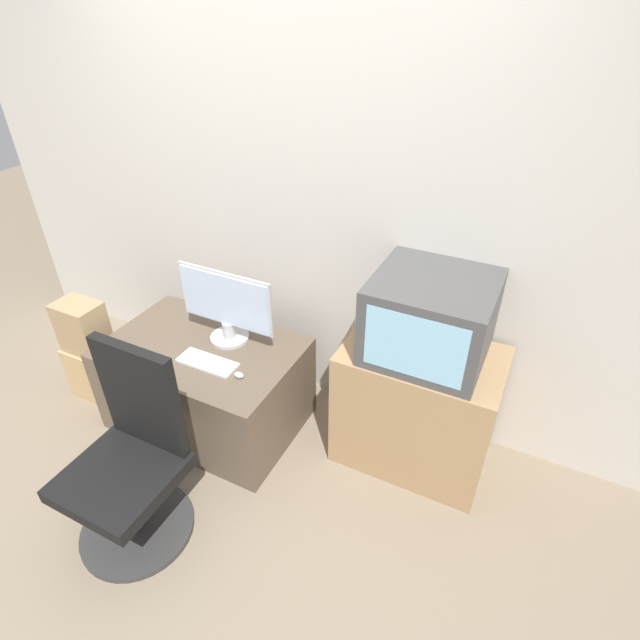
# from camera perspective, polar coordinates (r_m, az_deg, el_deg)

# --- Properties ---
(ground_plane) EXTENTS (12.00, 12.00, 0.00)m
(ground_plane) POSITION_cam_1_polar(r_m,az_deg,el_deg) (2.77, -17.22, -22.02)
(ground_plane) COLOR #7F705B
(wall_back) EXTENTS (4.40, 0.05, 2.60)m
(wall_back) POSITION_cam_1_polar(r_m,az_deg,el_deg) (2.81, -3.61, 14.49)
(wall_back) COLOR beige
(wall_back) RESTS_ON ground_plane
(desk) EXTENTS (1.09, 0.72, 0.55)m
(desk) POSITION_cam_1_polar(r_m,az_deg,el_deg) (3.05, -12.80, -7.11)
(desk) COLOR brown
(desk) RESTS_ON ground_plane
(side_stand) EXTENTS (0.80, 0.51, 0.72)m
(side_stand) POSITION_cam_1_polar(r_m,az_deg,el_deg) (2.75, 10.95, -9.70)
(side_stand) COLOR #A37F56
(side_stand) RESTS_ON ground_plane
(main_monitor) EXTENTS (0.58, 0.22, 0.43)m
(main_monitor) POSITION_cam_1_polar(r_m,az_deg,el_deg) (2.78, -10.69, 1.61)
(main_monitor) COLOR #B2B2B7
(main_monitor) RESTS_ON desk
(keyboard) EXTENTS (0.33, 0.13, 0.01)m
(keyboard) POSITION_cam_1_polar(r_m,az_deg,el_deg) (2.74, -12.74, -4.77)
(keyboard) COLOR silver
(keyboard) RESTS_ON desk
(mouse) EXTENTS (0.05, 0.03, 0.03)m
(mouse) POSITION_cam_1_polar(r_m,az_deg,el_deg) (2.62, -9.26, -6.23)
(mouse) COLOR silver
(mouse) RESTS_ON desk
(crt_tv) EXTENTS (0.56, 0.54, 0.41)m
(crt_tv) POSITION_cam_1_polar(r_m,az_deg,el_deg) (2.43, 12.55, 0.32)
(crt_tv) COLOR #474747
(crt_tv) RESTS_ON side_stand
(office_chair) EXTENTS (0.54, 0.54, 0.98)m
(office_chair) POSITION_cam_1_polar(r_m,az_deg,el_deg) (2.53, -20.73, -15.30)
(office_chair) COLOR #333333
(office_chair) RESTS_ON ground_plane
(cardboard_box_lower) EXTENTS (0.31, 0.22, 0.36)m
(cardboard_box_lower) POSITION_cam_1_polar(r_m,az_deg,el_deg) (3.52, -24.18, -5.30)
(cardboard_box_lower) COLOR tan
(cardboard_box_lower) RESTS_ON ground_plane
(cardboard_box_upper) EXTENTS (0.27, 0.19, 0.32)m
(cardboard_box_upper) POSITION_cam_1_polar(r_m,az_deg,el_deg) (3.33, -25.52, -0.73)
(cardboard_box_upper) COLOR #A3845B
(cardboard_box_upper) RESTS_ON cardboard_box_lower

